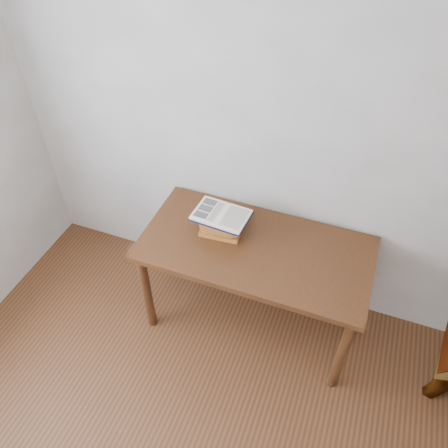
% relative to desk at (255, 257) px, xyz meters
% --- Properties ---
extents(room_shell, '(3.54, 3.54, 2.62)m').
position_rel_desk_xyz_m(room_shell, '(-0.11, -1.37, 0.98)').
color(room_shell, silver).
rests_on(room_shell, ground).
extents(desk, '(1.40, 0.70, 0.75)m').
position_rel_desk_xyz_m(desk, '(0.00, 0.00, 0.00)').
color(desk, '#4D2B13').
rests_on(desk, ground).
extents(book_stack, '(0.26, 0.21, 0.12)m').
position_rel_desk_xyz_m(book_stack, '(-0.24, 0.04, 0.16)').
color(book_stack, '#A46825').
rests_on(book_stack, desk).
extents(open_book, '(0.35, 0.25, 0.03)m').
position_rel_desk_xyz_m(open_book, '(-0.24, 0.05, 0.23)').
color(open_book, black).
rests_on(open_book, book_stack).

